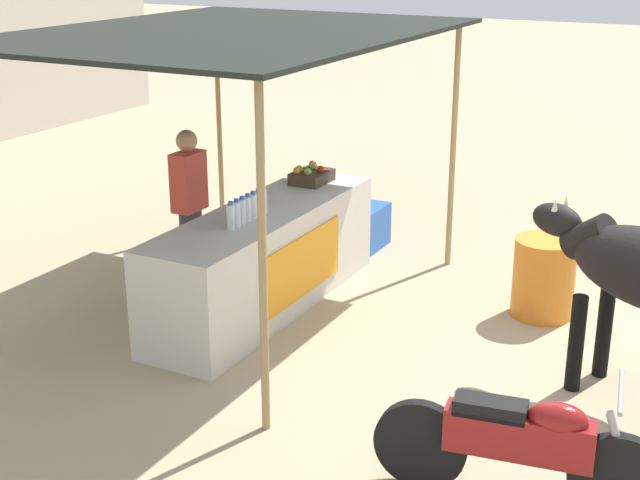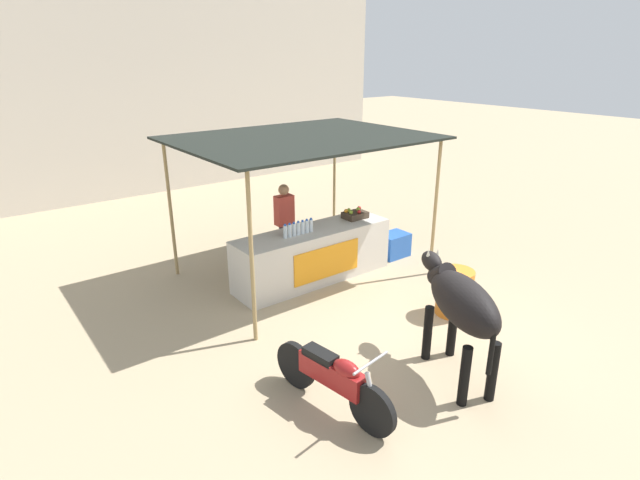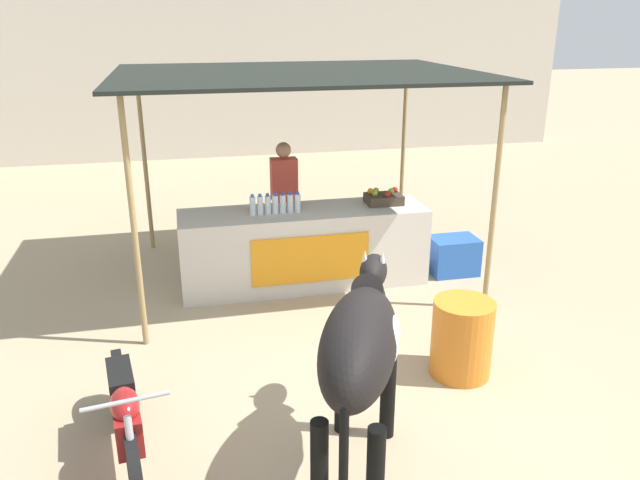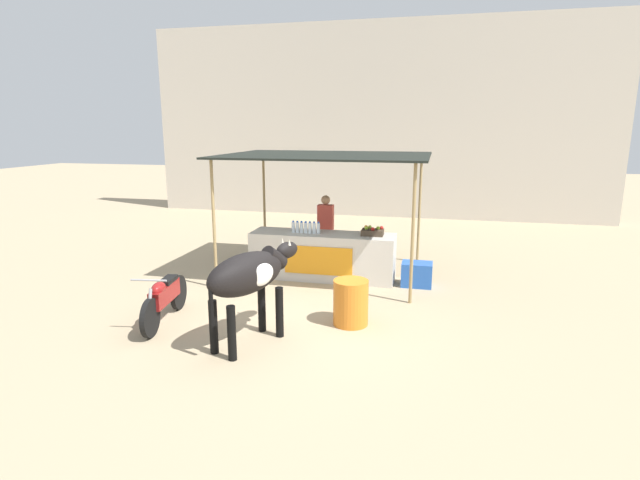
{
  "view_description": "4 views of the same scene",
  "coord_description": "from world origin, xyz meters",
  "px_view_note": "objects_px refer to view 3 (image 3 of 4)",
  "views": [
    {
      "loc": [
        -6.67,
        -1.88,
        3.36
      ],
      "look_at": [
        -0.38,
        1.41,
        0.91
      ],
      "focal_mm": 50.0,
      "sensor_mm": 36.0,
      "label": 1
    },
    {
      "loc": [
        -4.95,
        -4.48,
        3.92
      ],
      "look_at": [
        -0.31,
        1.59,
        1.02
      ],
      "focal_mm": 28.0,
      "sensor_mm": 36.0,
      "label": 2
    },
    {
      "loc": [
        -1.4,
        -4.86,
        3.2
      ],
      "look_at": [
        -0.13,
        0.72,
        1.11
      ],
      "focal_mm": 35.0,
      "sensor_mm": 36.0,
      "label": 3
    },
    {
      "loc": [
        2.28,
        -7.64,
        3.12
      ],
      "look_at": [
        0.3,
        0.69,
        1.17
      ],
      "focal_mm": 28.0,
      "sensor_mm": 36.0,
      "label": 4
    }
  ],
  "objects_px": {
    "stall_counter": "(304,247)",
    "water_barrel": "(462,338)",
    "cow": "(361,345)",
    "motorcycle_parked": "(125,415)",
    "vendor_behind_counter": "(284,202)",
    "cooler_box": "(453,256)",
    "fruit_crate": "(383,198)"
  },
  "relations": [
    {
      "from": "fruit_crate",
      "to": "vendor_behind_counter",
      "type": "distance_m",
      "value": 1.35
    },
    {
      "from": "stall_counter",
      "to": "cooler_box",
      "type": "relative_size",
      "value": 5.0
    },
    {
      "from": "fruit_crate",
      "to": "motorcycle_parked",
      "type": "bearing_deg",
      "value": -134.33
    },
    {
      "from": "fruit_crate",
      "to": "motorcycle_parked",
      "type": "xyz_separation_m",
      "value": [
        -2.97,
        -3.04,
        -0.6
      ]
    },
    {
      "from": "motorcycle_parked",
      "to": "vendor_behind_counter",
      "type": "bearing_deg",
      "value": 63.88
    },
    {
      "from": "stall_counter",
      "to": "water_barrel",
      "type": "xyz_separation_m",
      "value": [
        1.01,
        -2.37,
        -0.11
      ]
    },
    {
      "from": "cow",
      "to": "motorcycle_parked",
      "type": "bearing_deg",
      "value": 165.43
    },
    {
      "from": "vendor_behind_counter",
      "to": "motorcycle_parked",
      "type": "bearing_deg",
      "value": -116.12
    },
    {
      "from": "vendor_behind_counter",
      "to": "stall_counter",
      "type": "bearing_deg",
      "value": -81.83
    },
    {
      "from": "stall_counter",
      "to": "cow",
      "type": "bearing_deg",
      "value": -94.72
    },
    {
      "from": "fruit_crate",
      "to": "cow",
      "type": "height_order",
      "value": "cow"
    },
    {
      "from": "vendor_behind_counter",
      "to": "cow",
      "type": "distance_m",
      "value": 4.17
    },
    {
      "from": "cooler_box",
      "to": "water_barrel",
      "type": "relative_size",
      "value": 0.81
    },
    {
      "from": "cow",
      "to": "cooler_box",
      "type": "bearing_deg",
      "value": 55.98
    },
    {
      "from": "cooler_box",
      "to": "cow",
      "type": "distance_m",
      "value": 4.08
    },
    {
      "from": "water_barrel",
      "to": "motorcycle_parked",
      "type": "distance_m",
      "value": 3.01
    },
    {
      "from": "stall_counter",
      "to": "vendor_behind_counter",
      "type": "xyz_separation_m",
      "value": [
        -0.11,
        0.75,
        0.37
      ]
    },
    {
      "from": "stall_counter",
      "to": "motorcycle_parked",
      "type": "relative_size",
      "value": 1.67
    },
    {
      "from": "vendor_behind_counter",
      "to": "cooler_box",
      "type": "distance_m",
      "value": 2.31
    },
    {
      "from": "vendor_behind_counter",
      "to": "cooler_box",
      "type": "height_order",
      "value": "vendor_behind_counter"
    },
    {
      "from": "motorcycle_parked",
      "to": "stall_counter",
      "type": "bearing_deg",
      "value": 56.96
    },
    {
      "from": "vendor_behind_counter",
      "to": "cow",
      "type": "xyz_separation_m",
      "value": [
        -0.17,
        -4.16,
        0.18
      ]
    },
    {
      "from": "water_barrel",
      "to": "motorcycle_parked",
      "type": "bearing_deg",
      "value": -168.29
    },
    {
      "from": "stall_counter",
      "to": "cooler_box",
      "type": "xyz_separation_m",
      "value": [
        1.96,
        -0.1,
        -0.24
      ]
    },
    {
      "from": "fruit_crate",
      "to": "stall_counter",
      "type": "bearing_deg",
      "value": -176.82
    },
    {
      "from": "fruit_crate",
      "to": "water_barrel",
      "type": "height_order",
      "value": "fruit_crate"
    },
    {
      "from": "stall_counter",
      "to": "water_barrel",
      "type": "height_order",
      "value": "stall_counter"
    },
    {
      "from": "cooler_box",
      "to": "motorcycle_parked",
      "type": "height_order",
      "value": "motorcycle_parked"
    },
    {
      "from": "stall_counter",
      "to": "vendor_behind_counter",
      "type": "height_order",
      "value": "vendor_behind_counter"
    },
    {
      "from": "vendor_behind_counter",
      "to": "water_barrel",
      "type": "relative_size",
      "value": 2.23
    },
    {
      "from": "fruit_crate",
      "to": "water_barrel",
      "type": "distance_m",
      "value": 2.51
    },
    {
      "from": "stall_counter",
      "to": "cow",
      "type": "distance_m",
      "value": 3.47
    }
  ]
}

